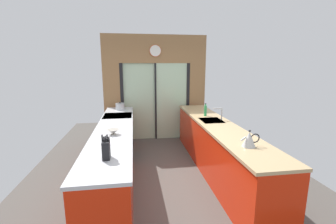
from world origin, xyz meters
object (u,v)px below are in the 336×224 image
(mixing_bowl, at_px, (113,132))
(soap_bottle, at_px, (205,111))
(oven_range, at_px, (119,137))
(stock_pot, at_px, (120,106))
(knife_block, at_px, (106,149))
(kettle, at_px, (249,139))

(mixing_bowl, distance_m, soap_bottle, 2.06)
(oven_range, height_order, mixing_bowl, mixing_bowl)
(oven_range, height_order, stock_pot, stock_pot)
(mixing_bowl, bearing_deg, knife_block, -90.00)
(knife_block, bearing_deg, soap_bottle, 47.67)
(knife_block, xyz_separation_m, kettle, (1.78, 0.13, -0.01))
(kettle, bearing_deg, mixing_bowl, 156.05)
(mixing_bowl, distance_m, kettle, 1.95)
(knife_block, distance_m, kettle, 1.79)
(knife_block, bearing_deg, mixing_bowl, 90.00)
(knife_block, height_order, soap_bottle, knife_block)
(mixing_bowl, relative_size, knife_block, 0.64)
(oven_range, relative_size, mixing_bowl, 5.10)
(oven_range, xyz_separation_m, stock_pot, (0.02, 0.62, 0.54))
(oven_range, bearing_deg, kettle, -49.95)
(mixing_bowl, xyz_separation_m, stock_pot, (0.00, 1.97, 0.04))
(mixing_bowl, relative_size, kettle, 0.69)
(knife_block, height_order, stock_pot, knife_block)
(mixing_bowl, distance_m, knife_block, 0.92)
(mixing_bowl, bearing_deg, oven_range, 90.78)
(soap_bottle, bearing_deg, mixing_bowl, -149.77)
(oven_range, bearing_deg, knife_block, -89.54)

